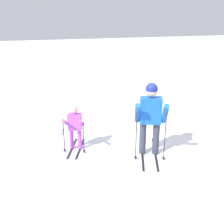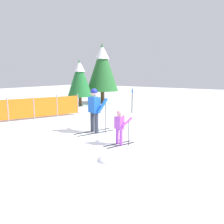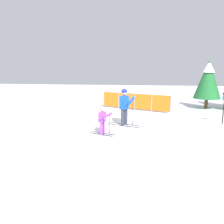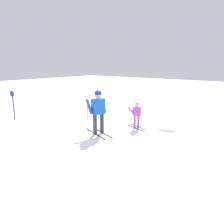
{
  "view_description": "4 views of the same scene",
  "coord_description": "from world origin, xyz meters",
  "views": [
    {
      "loc": [
        5.72,
        -2.43,
        3.29
      ],
      "look_at": [
        -0.41,
        -0.67,
        0.99
      ],
      "focal_mm": 45.0,
      "sensor_mm": 36.0,
      "label": 1
    },
    {
      "loc": [
        -6.51,
        -5.36,
        2.32
      ],
      "look_at": [
        -0.37,
        -1.06,
        1.02
      ],
      "focal_mm": 35.0,
      "sensor_mm": 36.0,
      "label": 2
    },
    {
      "loc": [
        1.11,
        -10.18,
        2.61
      ],
      "look_at": [
        -0.39,
        -0.69,
        0.79
      ],
      "focal_mm": 35.0,
      "sensor_mm": 36.0,
      "label": 3
    },
    {
      "loc": [
        -5.72,
        6.35,
        2.81
      ],
      "look_at": [
        0.02,
        -0.67,
        0.76
      ],
      "focal_mm": 35.0,
      "sensor_mm": 36.0,
      "label": 4
    }
  ],
  "objects": [
    {
      "name": "ground_plane",
      "position": [
        0.0,
        0.0,
        0.0
      ],
      "size": [
        60.0,
        60.0,
        0.0
      ],
      "primitive_type": "plane",
      "color": "white"
    },
    {
      "name": "trail_marker",
      "position": [
        4.91,
        1.17,
        0.91
      ],
      "size": [
        0.28,
        0.09,
        1.47
      ],
      "color": "black",
      "rests_on": "ground_plane"
    },
    {
      "name": "skier_adult",
      "position": [
        0.1,
        0.11,
        1.06
      ],
      "size": [
        1.7,
        0.95,
        1.77
      ],
      "rotation": [
        0.0,
        0.0,
        -0.34
      ],
      "color": "black",
      "rests_on": "ground_plane"
    },
    {
      "name": "snow_mound",
      "position": [
        -1.86,
        -2.06,
        0.0
      ],
      "size": [
        0.8,
        0.68,
        0.32
      ],
      "primitive_type": "ellipsoid",
      "color": "white",
      "rests_on": "ground_plane"
    },
    {
      "name": "skier_child",
      "position": [
        -0.65,
        -1.56,
        0.68
      ],
      "size": [
        1.11,
        0.66,
        1.16
      ],
      "rotation": [
        0.0,
        0.0,
        -0.35
      ],
      "color": "black",
      "rests_on": "ground_plane"
    }
  ]
}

